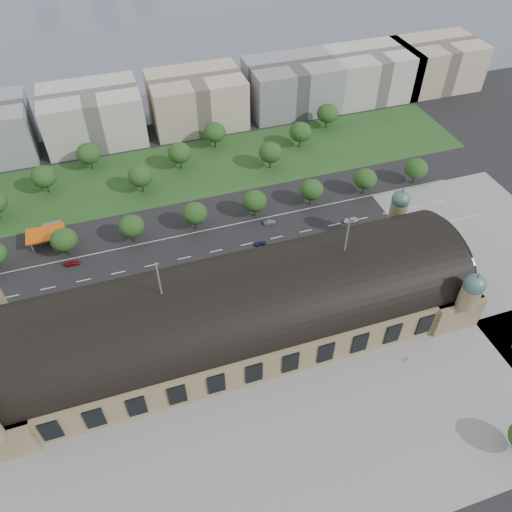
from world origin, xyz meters
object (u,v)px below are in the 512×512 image
object	(u,v)px
traffic_car_3	(73,263)
pedestrian_0	(406,359)
traffic_car_4	(260,244)
parked_car_6	(152,300)
petrol_station	(50,231)
bus_mid	(213,270)
traffic_car_5	(270,222)
parked_car_4	(142,293)
parked_car_1	(46,325)
bus_east	(307,248)
traffic_car_6	(351,220)
parked_car_3	(97,304)
parked_car_5	(156,290)
bus_west	(172,273)

from	to	relation	value
traffic_car_3	pedestrian_0	bearing A→B (deg)	-126.49
traffic_car_4	parked_car_6	world-z (taller)	traffic_car_4
petrol_station	bus_mid	distance (m)	66.01
traffic_car_5	parked_car_4	bearing A→B (deg)	117.51
parked_car_6	parked_car_1	bearing A→B (deg)	-110.09
traffic_car_3	traffic_car_5	xyz separation A→B (m)	(75.19, -0.74, 0.04)
parked_car_6	bus_east	bearing A→B (deg)	75.75
petrol_station	traffic_car_6	bearing A→B (deg)	-13.75
traffic_car_3	parked_car_3	world-z (taller)	traffic_car_3
bus_east	pedestrian_0	xyz separation A→B (m)	(10.30, -53.56, -1.01)
traffic_car_6	parked_car_6	size ratio (longest dim) A/B	1.28
traffic_car_5	pedestrian_0	xyz separation A→B (m)	(18.07, -73.07, 0.05)
parked_car_1	parked_car_5	world-z (taller)	parked_car_1
parked_car_4	bus_west	world-z (taller)	bus_west
traffic_car_3	traffic_car_6	size ratio (longest dim) A/B	0.91
traffic_car_4	traffic_car_6	world-z (taller)	traffic_car_6
parked_car_3	bus_east	world-z (taller)	bus_east
parked_car_4	bus_mid	xyz separation A→B (m)	(25.52, 2.38, 0.91)
traffic_car_4	petrol_station	bearing A→B (deg)	-109.18
traffic_car_5	petrol_station	bearing A→B (deg)	82.73
parked_car_5	traffic_car_6	bearing A→B (deg)	78.72
traffic_car_4	bus_mid	size ratio (longest dim) A/B	0.37
pedestrian_0	traffic_car_5	bearing A→B (deg)	120.01
parked_car_5	pedestrian_0	world-z (taller)	pedestrian_0
traffic_car_5	parked_car_4	distance (m)	57.70
traffic_car_4	parked_car_3	bearing A→B (deg)	-77.46
traffic_car_3	traffic_car_6	xyz separation A→B (m)	(105.96, -9.59, 0.04)
petrol_station	traffic_car_6	xyz separation A→B (m)	(112.81, -27.61, -2.15)
parked_car_1	parked_car_6	world-z (taller)	parked_car_1
petrol_station	bus_mid	xyz separation A→B (m)	(54.03, -37.90, -1.32)
petrol_station	parked_car_5	size ratio (longest dim) A/B	2.66
bus_east	parked_car_1	bearing A→B (deg)	98.13
parked_car_1	parked_car_6	size ratio (longest dim) A/B	1.28
bus_east	traffic_car_4	bearing A→B (deg)	63.83
traffic_car_3	parked_car_3	xyz separation A→B (m)	(6.53, -22.26, -0.12)
traffic_car_3	pedestrian_0	xyz separation A→B (m)	(93.25, -73.81, 0.09)
parked_car_1	parked_car_3	xyz separation A→B (m)	(16.21, 4.00, -0.16)
bus_mid	parked_car_4	bearing A→B (deg)	97.63
traffic_car_5	bus_west	distance (m)	45.11
traffic_car_3	petrol_station	bearing A→B (deg)	22.70
parked_car_4	bus_west	distance (m)	12.66
petrol_station	parked_car_5	distance (m)	52.20
bus_west	bus_east	size ratio (longest dim) A/B	0.92
petrol_station	bus_mid	world-z (taller)	petrol_station
traffic_car_3	traffic_car_5	distance (m)	75.19
traffic_car_4	bus_east	world-z (taller)	bus_east
bus_east	bus_west	bearing A→B (deg)	90.65
parked_car_1	parked_car_5	size ratio (longest dim) A/B	1.09
pedestrian_0	parked_car_1	bearing A→B (deg)	171.33
petrol_station	traffic_car_5	bearing A→B (deg)	-12.88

